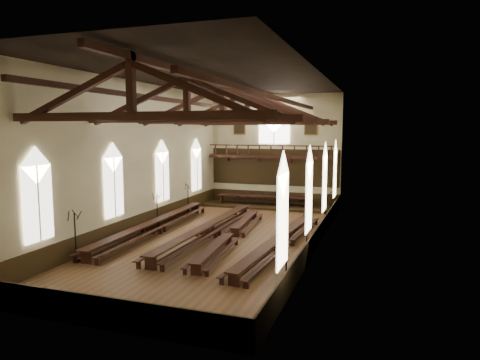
% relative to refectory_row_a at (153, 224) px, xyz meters
% --- Properties ---
extents(ground, '(26.00, 26.00, 0.00)m').
position_rel_refectory_row_a_xyz_m(ground, '(4.99, 0.07, -0.58)').
color(ground, brown).
rests_on(ground, ground).
extents(room_walls, '(26.00, 26.00, 26.00)m').
position_rel_refectory_row_a_xyz_m(room_walls, '(4.99, 0.07, 5.88)').
color(room_walls, beige).
rests_on(room_walls, ground).
extents(wainscot_band, '(12.00, 26.00, 1.20)m').
position_rel_refectory_row_a_xyz_m(wainscot_band, '(4.99, 0.07, 0.02)').
color(wainscot_band, '#30220E').
rests_on(wainscot_band, ground).
extents(side_windows, '(11.85, 19.80, 4.50)m').
position_rel_refectory_row_a_xyz_m(side_windows, '(4.99, 0.07, 3.16)').
color(side_windows, white).
rests_on(side_windows, room_walls).
extents(end_window, '(2.80, 0.12, 3.80)m').
position_rel_refectory_row_a_xyz_m(end_window, '(4.99, 12.97, 6.64)').
color(end_window, white).
rests_on(end_window, room_walls).
extents(minstrels_gallery, '(11.80, 1.24, 3.70)m').
position_rel_refectory_row_a_xyz_m(minstrels_gallery, '(4.99, 12.73, 3.32)').
color(minstrels_gallery, '#331810').
rests_on(minstrels_gallery, room_walls).
extents(portraits, '(7.75, 0.09, 1.45)m').
position_rel_refectory_row_a_xyz_m(portraits, '(4.99, 12.97, 6.52)').
color(portraits, brown).
rests_on(portraits, room_walls).
extents(roof_trusses, '(11.70, 25.70, 2.80)m').
position_rel_refectory_row_a_xyz_m(roof_trusses, '(4.99, 0.07, 7.63)').
color(roof_trusses, '#331810').
rests_on(roof_trusses, room_walls).
extents(refectory_row_a, '(1.81, 14.90, 0.80)m').
position_rel_refectory_row_a_xyz_m(refectory_row_a, '(0.00, 0.00, 0.00)').
color(refectory_row_a, '#331810').
rests_on(refectory_row_a, ground).
extents(refectory_row_b, '(1.68, 14.87, 0.80)m').
position_rel_refectory_row_a_xyz_m(refectory_row_b, '(3.88, 0.21, -0.00)').
color(refectory_row_b, '#331810').
rests_on(refectory_row_b, ground).
extents(refectory_row_c, '(1.86, 13.66, 0.66)m').
position_rel_refectory_row_a_xyz_m(refectory_row_c, '(5.68, -0.38, -0.10)').
color(refectory_row_c, '#331810').
rests_on(refectory_row_c, ground).
extents(refectory_row_d, '(1.92, 14.17, 0.72)m').
position_rel_refectory_row_a_xyz_m(refectory_row_d, '(8.94, -0.90, -0.06)').
color(refectory_row_d, '#331810').
rests_on(refectory_row_d, ground).
extents(dais, '(11.40, 3.02, 0.20)m').
position_rel_refectory_row_a_xyz_m(dais, '(4.52, 11.47, -0.48)').
color(dais, '#30220E').
rests_on(dais, ground).
extents(high_table, '(8.56, 1.51, 0.80)m').
position_rel_refectory_row_a_xyz_m(high_table, '(4.52, 11.47, 0.29)').
color(high_table, '#331810').
rests_on(high_table, dais).
extents(high_chairs, '(6.73, 0.44, 0.97)m').
position_rel_refectory_row_a_xyz_m(high_chairs, '(4.52, 12.30, 0.15)').
color(high_chairs, '#331810').
rests_on(high_chairs, dais).
extents(candelabrum_left_near, '(0.73, 0.84, 2.75)m').
position_rel_refectory_row_a_xyz_m(candelabrum_left_near, '(-0.56, -6.91, 0.25)').
color(candelabrum_left_near, black).
rests_on(candelabrum_left_near, ground).
extents(candelabrum_left_mid, '(0.72, 0.72, 2.43)m').
position_rel_refectory_row_a_xyz_m(candelabrum_left_mid, '(-0.56, 1.54, 0.16)').
color(candelabrum_left_mid, black).
rests_on(candelabrum_left_mid, ground).
extents(candelabrum_left_far, '(0.69, 0.77, 2.50)m').
position_rel_refectory_row_a_xyz_m(candelabrum_left_far, '(-0.56, 6.56, 0.18)').
color(candelabrum_left_far, black).
rests_on(candelabrum_left_far, ground).
extents(candelabrum_right_near, '(0.72, 0.78, 2.56)m').
position_rel_refectory_row_a_xyz_m(candelabrum_right_near, '(10.54, -6.57, 0.19)').
color(candelabrum_right_near, black).
rests_on(candelabrum_right_near, ground).
extents(candelabrum_right_mid, '(0.65, 0.73, 2.39)m').
position_rel_refectory_row_a_xyz_m(candelabrum_right_mid, '(10.54, -1.34, 0.14)').
color(candelabrum_right_mid, black).
rests_on(candelabrum_right_mid, ground).
extents(candelabrum_right_far, '(0.70, 0.69, 2.35)m').
position_rel_refectory_row_a_xyz_m(candelabrum_right_far, '(10.54, 6.58, 0.13)').
color(candelabrum_right_far, black).
rests_on(candelabrum_right_far, ground).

